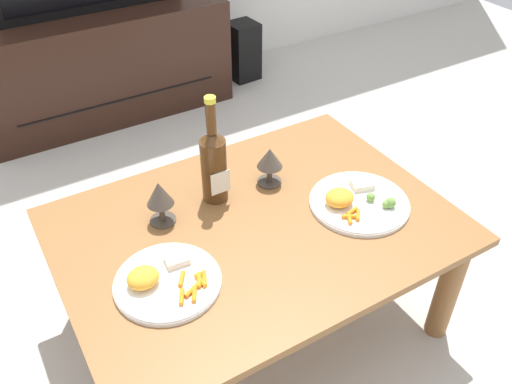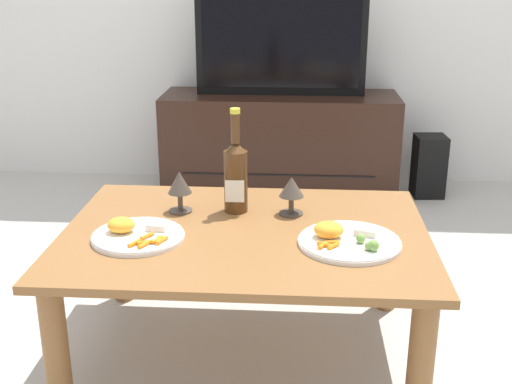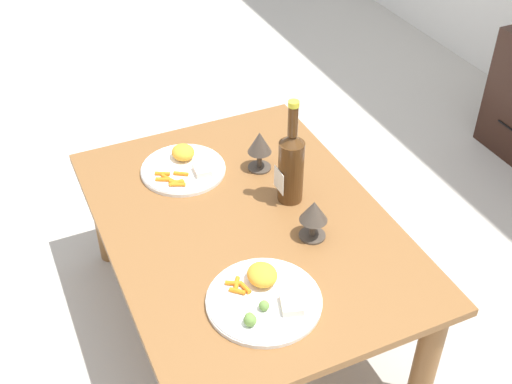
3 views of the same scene
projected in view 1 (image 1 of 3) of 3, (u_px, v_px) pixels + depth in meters
The scene contains 9 objects.
ground_plane at pixel (256, 320), 1.79m from camera, with size 6.40×6.40×0.00m, color #B7B2A8.
dining_table at pixel (256, 241), 1.57m from camera, with size 1.10×0.80×0.43m.
tv_stand at pixel (105, 64), 2.73m from camera, with size 1.25×0.42×0.54m.
floor_speaker at pixel (243, 51), 3.11m from camera, with size 0.16×0.16×0.33m, color black.
wine_bottle at pixel (214, 163), 1.54m from camera, with size 0.08×0.08×0.34m.
goblet_left at pixel (160, 196), 1.48m from camera, with size 0.08×0.08×0.14m.
goblet_right at pixel (270, 160), 1.63m from camera, with size 0.08×0.08×0.13m.
dinner_plate_left at pixel (165, 280), 1.34m from camera, with size 0.27×0.27×0.06m.
dinner_plate_right at pixel (357, 201), 1.59m from camera, with size 0.30×0.30×0.06m.
Camera 1 is at (-0.59, -0.99, 1.45)m, focal length 37.62 mm.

